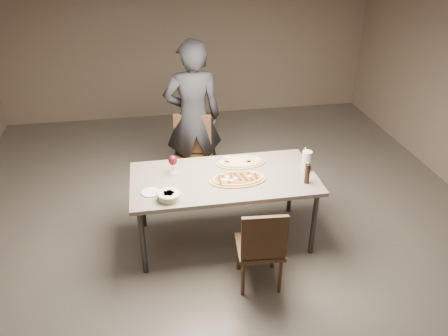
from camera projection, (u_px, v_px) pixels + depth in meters
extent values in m
plane|color=#5B554E|center=(224.00, 238.00, 4.60)|extent=(7.00, 7.00, 0.00)
plane|color=gray|center=(186.00, 31.00, 6.92)|extent=(6.00, 0.00, 6.00)
cube|color=gray|center=(224.00, 179.00, 4.24)|extent=(1.80, 0.90, 0.04)
cylinder|color=#333335|center=(143.00, 242.00, 3.99)|extent=(0.05, 0.05, 0.71)
cylinder|color=#333335|center=(314.00, 224.00, 4.23)|extent=(0.05, 0.05, 0.71)
cylinder|color=#333335|center=(142.00, 198.00, 4.62)|extent=(0.05, 0.05, 0.71)
cylinder|color=#333335|center=(291.00, 184.00, 4.87)|extent=(0.05, 0.05, 0.71)
ellipsoid|color=white|center=(250.00, 176.00, 4.17)|extent=(0.05, 0.05, 0.01)
ellipsoid|color=white|center=(236.00, 178.00, 4.14)|extent=(0.05, 0.05, 0.01)
ellipsoid|color=white|center=(232.00, 180.00, 4.10)|extent=(0.05, 0.05, 0.01)
ellipsoid|color=white|center=(226.00, 180.00, 4.11)|extent=(0.05, 0.05, 0.01)
ellipsoid|color=white|center=(223.00, 179.00, 4.12)|extent=(0.05, 0.05, 0.01)
ellipsoid|color=white|center=(227.00, 176.00, 4.16)|extent=(0.05, 0.05, 0.01)
ellipsoid|color=white|center=(254.00, 172.00, 4.24)|extent=(0.05, 0.05, 0.01)
cube|color=#243315|center=(220.00, 179.00, 4.12)|extent=(0.03, 0.16, 0.01)
cube|color=#243315|center=(226.00, 179.00, 4.13)|extent=(0.07, 0.16, 0.01)
cube|color=#243315|center=(231.00, 177.00, 4.16)|extent=(0.03, 0.16, 0.01)
cube|color=#243315|center=(237.00, 177.00, 4.17)|extent=(0.06, 0.16, 0.01)
cube|color=#243315|center=(244.00, 177.00, 4.16)|extent=(0.06, 0.16, 0.01)
cube|color=#243315|center=(250.00, 176.00, 4.17)|extent=(0.03, 0.16, 0.01)
cube|color=#243315|center=(255.00, 175.00, 4.20)|extent=(0.02, 0.16, 0.01)
cylinder|color=tan|center=(227.00, 161.00, 4.44)|extent=(0.06, 0.06, 0.00)
cylinder|color=tan|center=(249.00, 161.00, 4.44)|extent=(0.06, 0.06, 0.00)
cylinder|color=tan|center=(227.00, 163.00, 4.41)|extent=(0.06, 0.06, 0.00)
cylinder|color=tan|center=(248.00, 162.00, 4.42)|extent=(0.06, 0.06, 0.00)
cylinder|color=tan|center=(225.00, 159.00, 4.48)|extent=(0.06, 0.06, 0.00)
cylinder|color=#F0E1C3|center=(169.00, 196.00, 3.87)|extent=(0.18, 0.18, 0.07)
torus|color=#F0E1C3|center=(169.00, 194.00, 3.86)|extent=(0.21, 0.21, 0.03)
cube|color=#A46B42|center=(172.00, 194.00, 3.87)|extent=(0.06, 0.06, 0.04)
cube|color=#A46B42|center=(169.00, 193.00, 3.89)|extent=(0.05, 0.06, 0.04)
cube|color=#A46B42|center=(166.00, 194.00, 3.88)|extent=(0.07, 0.06, 0.04)
cube|color=#A46B42|center=(167.00, 196.00, 3.85)|extent=(0.07, 0.07, 0.04)
cube|color=#A46B42|center=(170.00, 196.00, 3.85)|extent=(0.07, 0.07, 0.04)
cylinder|color=white|center=(228.00, 160.00, 4.52)|extent=(0.14, 0.14, 0.02)
cylinder|color=#A4953C|center=(228.00, 159.00, 4.52)|extent=(0.10, 0.10, 0.00)
cylinder|color=black|center=(307.00, 175.00, 4.10)|extent=(0.05, 0.05, 0.18)
cylinder|color=black|center=(308.00, 165.00, 4.05)|extent=(0.06, 0.06, 0.02)
sphere|color=gold|center=(308.00, 163.00, 4.04)|extent=(0.02, 0.02, 0.02)
cylinder|color=black|center=(305.00, 159.00, 4.36)|extent=(0.05, 0.05, 0.18)
cylinder|color=black|center=(305.00, 150.00, 4.32)|extent=(0.06, 0.06, 0.02)
sphere|color=gold|center=(306.00, 148.00, 4.30)|extent=(0.02, 0.02, 0.02)
cylinder|color=silver|center=(307.00, 161.00, 4.31)|extent=(0.10, 0.10, 0.20)
cylinder|color=silver|center=(174.00, 173.00, 4.30)|extent=(0.07, 0.07, 0.01)
cylinder|color=silver|center=(173.00, 168.00, 4.27)|extent=(0.01, 0.01, 0.09)
ellipsoid|color=#490A15|center=(173.00, 160.00, 4.23)|extent=(0.09, 0.09, 0.10)
cylinder|color=white|center=(151.00, 192.00, 3.98)|extent=(0.17, 0.17, 0.01)
cube|color=#442D1C|center=(259.00, 247.00, 3.87)|extent=(0.43, 0.43, 0.04)
cylinder|color=#442D1C|center=(243.00, 279.00, 3.81)|extent=(0.03, 0.03, 0.38)
cylinder|color=#442D1C|center=(280.00, 276.00, 3.84)|extent=(0.03, 0.03, 0.38)
cylinder|color=#442D1C|center=(238.00, 254.00, 4.10)|extent=(0.03, 0.03, 0.38)
cylinder|color=#442D1C|center=(273.00, 252.00, 4.13)|extent=(0.03, 0.03, 0.38)
cube|color=#442D1C|center=(264.00, 238.00, 3.59)|extent=(0.39, 0.07, 0.42)
cube|color=#442D1C|center=(191.00, 164.00, 5.09)|extent=(0.56, 0.56, 0.04)
cylinder|color=#442D1C|center=(209.00, 174.00, 5.35)|extent=(0.04, 0.04, 0.43)
cylinder|color=#442D1C|center=(179.00, 172.00, 5.38)|extent=(0.04, 0.04, 0.43)
cylinder|color=#442D1C|center=(205.00, 190.00, 5.03)|extent=(0.04, 0.04, 0.43)
cylinder|color=#442D1C|center=(173.00, 189.00, 5.05)|extent=(0.04, 0.04, 0.43)
cube|color=#442D1C|center=(193.00, 134.00, 5.13)|extent=(0.44, 0.15, 0.48)
imported|color=black|center=(193.00, 118.00, 5.08)|extent=(0.69, 0.47, 1.84)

